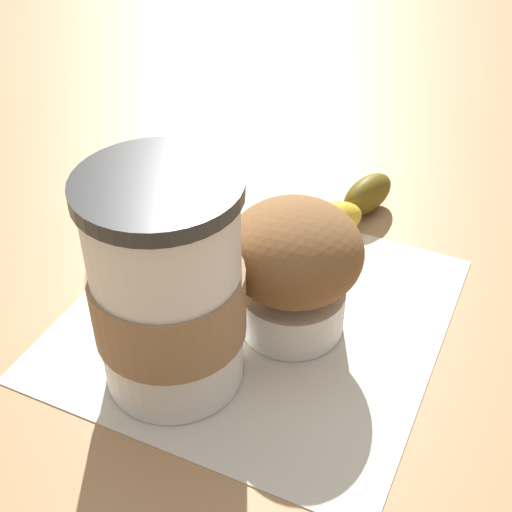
% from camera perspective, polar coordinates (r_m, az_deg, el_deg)
% --- Properties ---
extents(ground_plane, '(3.00, 3.00, 0.00)m').
position_cam_1_polar(ground_plane, '(0.53, 0.00, -4.90)').
color(ground_plane, '#A87C51').
extents(paper_napkin, '(0.28, 0.28, 0.00)m').
position_cam_1_polar(paper_napkin, '(0.53, 0.00, -4.84)').
color(paper_napkin, beige).
rests_on(paper_napkin, ground_plane).
extents(coffee_cup, '(0.10, 0.10, 0.15)m').
position_cam_1_polar(coffee_cup, '(0.44, -7.10, -2.67)').
color(coffee_cup, white).
rests_on(coffee_cup, paper_napkin).
extents(muffin, '(0.09, 0.09, 0.10)m').
position_cam_1_polar(muffin, '(0.48, 3.04, -0.77)').
color(muffin, white).
rests_on(muffin, paper_napkin).
extents(banana, '(0.15, 0.12, 0.03)m').
position_cam_1_polar(banana, '(0.59, 5.12, 2.96)').
color(banana, gold).
rests_on(banana, paper_napkin).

